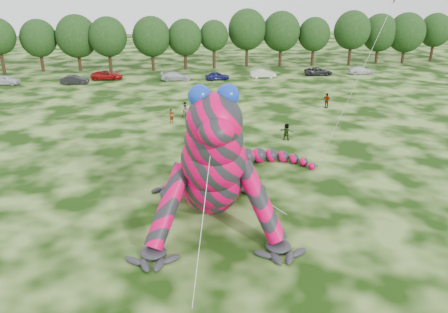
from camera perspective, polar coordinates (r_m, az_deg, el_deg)
ground at (r=28.84m, az=10.27°, el=-9.33°), size 240.00×240.00×0.00m
inflatable_gecko at (r=29.46m, az=-1.87°, el=2.17°), size 17.32×20.23×9.71m
flying_kite at (r=33.16m, az=20.94°, el=17.53°), size 3.61×4.68×15.03m
tree_3 at (r=85.52m, az=-27.25°, el=12.67°), size 5.81×5.23×9.44m
tree_4 at (r=85.38m, az=-22.95°, el=13.20°), size 6.22×5.60×9.06m
tree_5 at (r=83.68m, az=-18.61°, el=13.88°), size 7.16×6.44×9.80m
tree_6 at (r=81.17m, az=-14.83°, el=13.96°), size 6.52×5.86×9.49m
tree_7 at (r=80.79m, az=-9.40°, el=14.33°), size 6.68×6.01×9.48m
tree_8 at (r=81.10m, az=-5.11°, el=14.36°), size 6.14×5.53×8.94m
tree_9 at (r=81.91m, az=-1.31°, el=14.42°), size 5.27×4.74×8.68m
tree_10 at (r=83.97m, az=3.03°, el=15.20°), size 7.09×6.38×10.50m
tree_11 at (r=85.06m, az=7.46°, el=14.99°), size 7.01×6.31×10.07m
tree_12 at (r=86.53m, az=11.63°, el=14.49°), size 5.99×5.39×8.97m
tree_13 at (r=88.50m, az=16.29°, el=14.61°), size 6.83×6.15×10.13m
tree_14 at (r=92.67m, az=19.57°, el=14.30°), size 6.82×6.14×9.40m
tree_15 at (r=94.21m, az=22.64°, el=14.07°), size 7.17×6.45×9.63m
tree_16 at (r=99.21m, az=25.75°, el=13.84°), size 6.26×5.63×9.37m
car_0 at (r=76.66m, az=-26.62°, el=8.92°), size 4.52×2.52×1.45m
car_1 at (r=72.87m, az=-18.94°, el=9.46°), size 4.29×1.67×1.39m
car_2 at (r=75.09m, az=-15.03°, el=10.23°), size 5.18×2.47×1.43m
car_3 at (r=72.27m, az=-6.34°, el=10.38°), size 4.82×2.16×1.37m
car_4 at (r=72.18m, az=-0.88°, el=10.47°), size 4.06×2.09×1.32m
car_5 at (r=74.35m, az=5.13°, el=10.75°), size 4.20×1.49×1.38m
car_6 at (r=77.82m, az=12.22°, el=10.82°), size 5.02×2.86×1.32m
car_7 at (r=80.59m, az=17.47°, el=10.67°), size 4.64×2.23×1.30m
spectator_5 at (r=44.19m, az=8.16°, el=3.22°), size 1.63×1.25×1.72m
spectator_3 at (r=56.93m, az=13.25°, el=7.13°), size 1.02×1.16×1.88m
spectator_1 at (r=51.53m, az=-5.06°, el=6.11°), size 1.05×0.92×1.85m
spectator_0 at (r=49.47m, az=-6.87°, el=5.25°), size 0.72×0.69×1.65m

